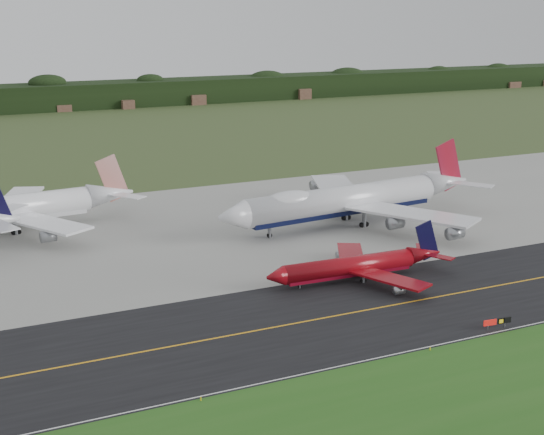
{
  "coord_description": "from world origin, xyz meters",
  "views": [
    {
      "loc": [
        -60.59,
        -100.69,
        46.8
      ],
      "look_at": [
        -4.48,
        22.0,
        9.5
      ],
      "focal_mm": 50.0,
      "sensor_mm": 36.0,
      "label": 1
    }
  ],
  "objects": [
    {
      "name": "taxiway",
      "position": [
        0.0,
        -4.0,
        0.01
      ],
      "size": [
        400.0,
        32.0,
        0.02
      ],
      "primitive_type": "cube",
      "color": "black",
      "rests_on": "ground"
    },
    {
      "name": "jet_ba_747",
      "position": [
        23.34,
        40.78,
        5.78
      ],
      "size": [
        67.62,
        55.73,
        16.99
      ],
      "color": "silver",
      "rests_on": "ground"
    },
    {
      "name": "taxiway_sign",
      "position": [
        14.52,
        -18.44,
        1.12
      ],
      "size": [
        4.78,
        0.64,
        1.6
      ],
      "color": "slate",
      "rests_on": "ground"
    },
    {
      "name": "jet_star_tail",
      "position": [
        -46.36,
        66.71,
        4.94
      ],
      "size": [
        56.23,
        46.85,
        14.82
      ],
      "color": "white",
      "rests_on": "ground"
    },
    {
      "name": "edge_marker_center",
      "position": [
        0.76,
        -20.5,
        0.25
      ],
      "size": [
        0.16,
        0.16,
        0.5
      ],
      "primitive_type": "cylinder",
      "color": "yellow",
      "rests_on": "ground"
    },
    {
      "name": "apron",
      "position": [
        0.0,
        51.0,
        0.01
      ],
      "size": [
        400.0,
        78.0,
        0.01
      ],
      "primitive_type": "cube",
      "color": "gray",
      "rests_on": "ground"
    },
    {
      "name": "taxiway_edge_line",
      "position": [
        0.0,
        -19.5,
        0.03
      ],
      "size": [
        400.0,
        0.25,
        0.0
      ],
      "primitive_type": "cube",
      "color": "silver",
      "rests_on": "taxiway"
    },
    {
      "name": "grass_verge",
      "position": [
        0.0,
        -35.0,
        0.01
      ],
      "size": [
        400.0,
        30.0,
        0.01
      ],
      "primitive_type": "cube",
      "color": "#275A1A",
      "rests_on": "ground"
    },
    {
      "name": "jet_red_737",
      "position": [
        6.47,
        9.02,
        2.61
      ],
      "size": [
        34.91,
        28.52,
        9.44
      ],
      "color": "maroon",
      "rests_on": "ground"
    },
    {
      "name": "horizon_treeline",
      "position": [
        0.0,
        273.76,
        5.47
      ],
      "size": [
        700.0,
        25.0,
        12.0
      ],
      "color": "black",
      "rests_on": "ground"
    },
    {
      "name": "ground",
      "position": [
        0.0,
        0.0,
        0.0
      ],
      "size": [
        600.0,
        600.0,
        0.0
      ],
      "primitive_type": "plane",
      "color": "#324721",
      "rests_on": "ground"
    },
    {
      "name": "taxiway_centreline",
      "position": [
        0.0,
        -4.0,
        0.03
      ],
      "size": [
        400.0,
        0.4,
        0.0
      ],
      "primitive_type": "cube",
      "color": "orange",
      "rests_on": "taxiway"
    },
    {
      "name": "edge_marker_left",
      "position": [
        -33.61,
        -20.5,
        0.25
      ],
      "size": [
        0.16,
        0.16,
        0.5
      ],
      "primitive_type": "cylinder",
      "color": "yellow",
      "rests_on": "ground"
    }
  ]
}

